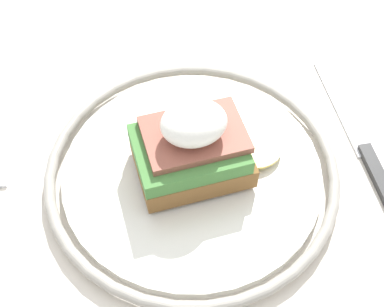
% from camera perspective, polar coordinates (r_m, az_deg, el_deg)
% --- Properties ---
extents(dining_table, '(0.92, 0.87, 0.77)m').
position_cam_1_polar(dining_table, '(0.58, -0.81, -11.45)').
color(dining_table, beige).
rests_on(dining_table, ground_plane).
extents(plate, '(0.26, 0.26, 0.02)m').
position_cam_1_polar(plate, '(0.48, 0.00, -1.94)').
color(plate, silver).
rests_on(plate, dining_table).
extents(sandwich, '(0.14, 0.07, 0.08)m').
position_cam_1_polar(sandwich, '(0.45, 0.14, 0.71)').
color(sandwich, brown).
rests_on(sandwich, plate).
extents(knife, '(0.03, 0.20, 0.01)m').
position_cam_1_polar(knife, '(0.53, 17.87, 0.58)').
color(knife, '#2D2D2D').
rests_on(knife, dining_table).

